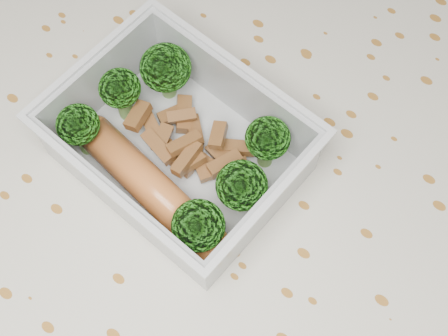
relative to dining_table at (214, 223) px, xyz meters
The scene contains 6 objects.
dining_table is the anchor object (origin of this frame).
tablecloth 0.05m from the dining_table, ahead, with size 1.46×0.96×0.19m.
lunch_container 0.11m from the dining_table, behind, with size 0.17×0.14×0.06m.
broccoli_florets 0.13m from the dining_table, behind, with size 0.14×0.11×0.05m.
meat_pile 0.11m from the dining_table, 164.03° to the left, with size 0.09×0.06×0.03m.
sausage 0.11m from the dining_table, 127.49° to the right, with size 0.14×0.04×0.03m.
Camera 1 is at (0.11, -0.14, 1.16)m, focal length 50.00 mm.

